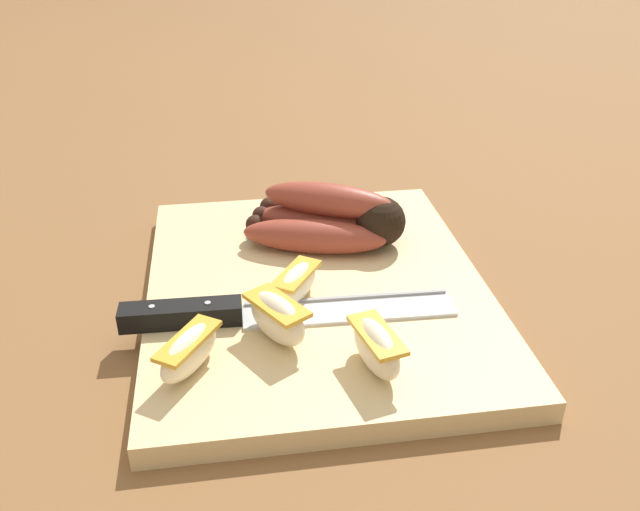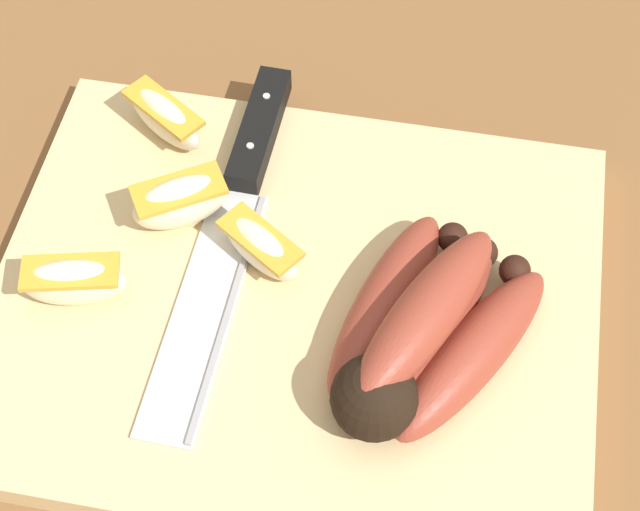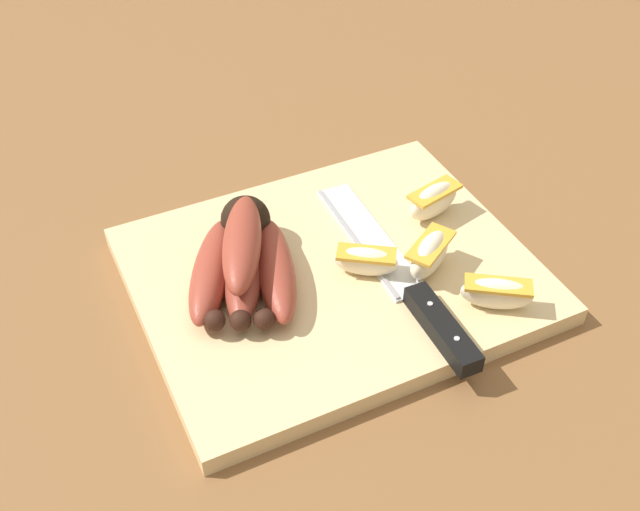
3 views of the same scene
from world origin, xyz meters
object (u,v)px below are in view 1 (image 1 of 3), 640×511
(apple_wedge_extra, at_px, (277,317))
(chefs_knife, at_px, (240,312))
(apple_wedge_far, at_px, (297,283))
(apple_wedge_near, at_px, (189,351))
(apple_wedge_middle, at_px, (377,347))
(banana_bunch, at_px, (330,218))

(apple_wedge_extra, bearing_deg, chefs_knife, 41.20)
(chefs_knife, bearing_deg, apple_wedge_far, -64.62)
(chefs_knife, relative_size, apple_wedge_near, 4.25)
(chefs_knife, xyz_separation_m, apple_wedge_middle, (-0.08, -0.10, 0.01))
(banana_bunch, xyz_separation_m, apple_wedge_far, (-0.11, 0.05, -0.01))
(banana_bunch, xyz_separation_m, apple_wedge_extra, (-0.16, 0.07, -0.00))
(banana_bunch, height_order, apple_wedge_middle, banana_bunch)
(apple_wedge_near, relative_size, apple_wedge_middle, 1.00)
(apple_wedge_middle, xyz_separation_m, apple_wedge_far, (0.10, 0.05, -0.00))
(apple_wedge_near, distance_m, apple_wedge_far, 0.12)
(apple_wedge_middle, bearing_deg, apple_wedge_near, 82.32)
(apple_wedge_extra, bearing_deg, apple_wedge_near, 113.20)
(banana_bunch, bearing_deg, apple_wedge_near, 144.28)
(apple_wedge_near, xyz_separation_m, apple_wedge_extra, (0.03, -0.07, 0.00))
(banana_bunch, height_order, chefs_knife, banana_bunch)
(chefs_knife, distance_m, apple_wedge_extra, 0.05)
(chefs_knife, distance_m, apple_wedge_middle, 0.13)
(apple_wedge_far, bearing_deg, apple_wedge_near, 133.41)
(banana_bunch, relative_size, apple_wedge_near, 2.51)
(banana_bunch, height_order, apple_wedge_far, banana_bunch)
(banana_bunch, xyz_separation_m, apple_wedge_middle, (-0.21, -0.00, -0.00))
(chefs_knife, distance_m, apple_wedge_far, 0.06)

